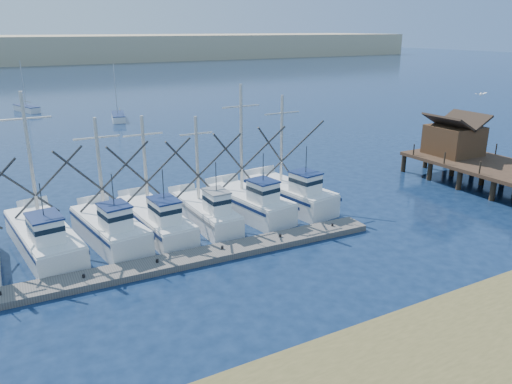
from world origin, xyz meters
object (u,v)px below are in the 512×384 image
Objects in this scene: sailboat_near at (118,117)px; sailboat_far at (27,109)px; floating_dock at (157,265)px; timber_pier at (487,156)px.

sailboat_far is (-11.02, 15.26, 0.00)m from sailboat_near.
timber_pier is (29.77, 1.59, 2.38)m from floating_dock.
sailboat_near reaches higher than floating_dock.
sailboat_near is 18.83m from sailboat_far.
timber_pier is at bearing 5.11° from floating_dock.
sailboat_far is (-30.56, 62.65, -2.07)m from timber_pier.
sailboat_near reaches higher than timber_pier.
timber_pier is 2.47× the size of sailboat_far.
sailboat_far is at bearing 137.44° from sailboat_near.
sailboat_near and sailboat_far have the same top height.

